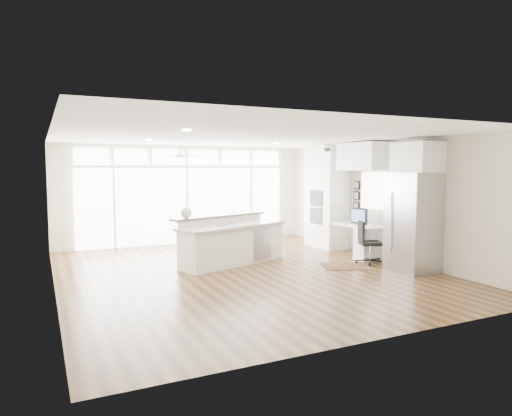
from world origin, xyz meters
name	(u,v)px	position (x,y,z in m)	size (l,w,h in m)	color
floor	(245,273)	(0.00, 0.00, -0.01)	(7.00, 8.00, 0.02)	#3E2613
ceiling	(245,137)	(0.00, 0.00, 2.70)	(7.00, 8.00, 0.02)	white
wall_back	(186,195)	(0.00, 4.00, 1.35)	(7.00, 0.04, 2.70)	beige
wall_front	(382,230)	(0.00, -4.00, 1.35)	(7.00, 0.04, 2.70)	beige
wall_left	(52,213)	(-3.50, 0.00, 1.35)	(0.04, 8.00, 2.70)	beige
wall_right	(383,200)	(3.50, 0.00, 1.35)	(0.04, 8.00, 2.70)	beige
glass_wall	(187,206)	(0.00, 3.94, 1.05)	(5.80, 0.06, 2.08)	white
transom_row	(186,157)	(0.00, 3.94, 2.38)	(5.90, 0.06, 0.40)	white
desk_window	(373,191)	(3.46, 0.30, 1.55)	(0.04, 0.85, 0.85)	white
ceiling_fan	(180,152)	(-0.50, 2.80, 2.48)	(1.16, 1.16, 0.32)	silver
recessed_lights	(241,138)	(0.00, 0.20, 2.68)	(3.40, 3.00, 0.02)	white
oven_cabinet	(327,200)	(3.17, 1.80, 1.25)	(0.64, 1.20, 2.50)	white
desk_nook	(361,241)	(3.13, 0.30, 0.38)	(0.72, 1.30, 0.76)	white
upper_cabinets	(364,157)	(3.17, 0.30, 2.35)	(0.64, 1.30, 0.64)	white
refrigerator	(413,222)	(3.11, -1.35, 1.00)	(0.76, 0.90, 2.00)	#ADADB1
fridge_cabinet	(417,157)	(3.17, -1.35, 2.30)	(0.64, 0.90, 0.60)	white
framed_photos	(357,196)	(3.46, 0.92, 1.40)	(0.06, 0.22, 0.80)	black
kitchen_island	(233,240)	(0.10, 0.86, 0.52)	(2.63, 0.99, 1.04)	white
rug	(346,266)	(2.15, -0.44, 0.01)	(0.99, 0.72, 0.01)	#341C10
office_chair	(371,243)	(2.81, -0.42, 0.46)	(0.48, 0.44, 0.93)	black
fishbowl	(186,213)	(-0.93, 0.92, 1.16)	(0.24, 0.24, 0.24)	silver
monitor	(359,216)	(3.05, 0.30, 0.97)	(0.08, 0.50, 0.42)	black
keyboard	(353,225)	(2.88, 0.30, 0.77)	(0.12, 0.31, 0.02)	white
potted_plant	(327,148)	(3.17, 1.80, 2.61)	(0.26, 0.28, 0.22)	#395E28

